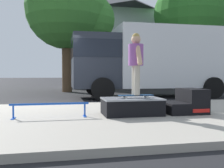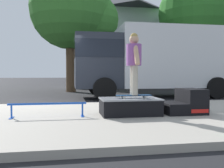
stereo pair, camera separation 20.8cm
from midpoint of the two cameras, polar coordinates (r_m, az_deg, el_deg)
The scene contains 11 objects.
ground_plane at distance 8.59m, azimuth -14.02°, elevation -4.67°, with size 140.00×140.00×0.00m, color black.
sidewalk_slab at distance 5.62m, azimuth -16.27°, elevation -7.69°, with size 50.00×5.00×0.12m, color #A8A093.
skate_box at distance 5.64m, azimuth 5.08°, elevation -4.93°, with size 1.30×0.84×0.37m.
kicker_ramp at distance 6.11m, azimuth 17.17°, elevation -4.14°, with size 0.91×0.82×0.56m.
grind_rail at distance 5.43m, azimuth -13.26°, elevation -4.90°, with size 1.60×0.28×0.30m.
skateboard at distance 5.66m, azimuth 6.00°, elevation -2.59°, with size 0.78×0.21×0.07m.
skater_kid at distance 5.65m, azimuth 6.04°, elevation 5.73°, with size 0.33×0.71×1.37m.
box_truck at distance 11.38m, azimuth 9.73°, elevation 5.61°, with size 6.91×2.63×3.05m.
street_tree_main at distance 15.31m, azimuth -7.89°, elevation 15.91°, with size 5.13×4.66×7.13m.
street_tree_neighbour at distance 18.32m, azimuth 19.20°, elevation 14.23°, with size 5.19×4.72×7.39m.
house_behind at distance 22.74m, azimuth 2.47°, elevation 10.34°, with size 9.54×8.23×8.40m.
Camera 2 is at (0.73, -8.52, 1.02)m, focal length 40.46 mm.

